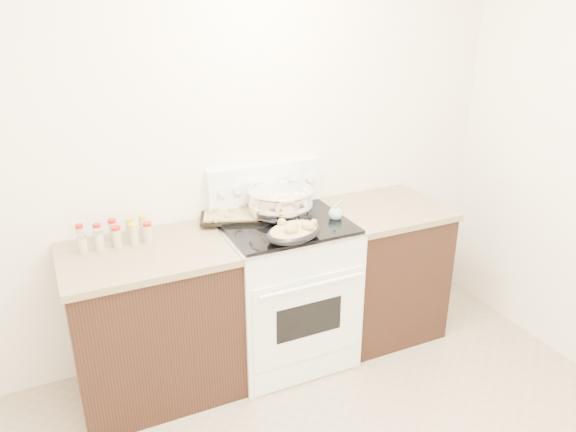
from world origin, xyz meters
TOP-DOWN VIEW (x-y plane):
  - room_shell at (0.00, 0.00)m, footprint 4.10×3.60m
  - counter_left at (-0.48, 1.43)m, footprint 0.93×0.67m
  - counter_right at (1.08, 1.43)m, footprint 0.73×0.67m
  - kitchen_range at (0.35, 1.42)m, footprint 0.78×0.73m
  - mixing_bowl at (0.36, 1.50)m, footprint 0.48×0.48m
  - roasting_pan at (0.29, 1.17)m, footprint 0.42×0.36m
  - baking_sheet at (0.12, 1.62)m, footprint 0.51×0.43m
  - wooden_spoon at (0.36, 1.30)m, footprint 0.11×0.25m
  - blue_ladle at (0.66, 1.34)m, footprint 0.21×0.24m
  - spice_jars at (-0.61, 1.58)m, footprint 0.40×0.15m

SIDE VIEW (x-z plane):
  - counter_left at x=-0.48m, z-range 0.00..0.92m
  - counter_right at x=1.08m, z-range 0.00..0.92m
  - kitchen_range at x=0.35m, z-range -0.12..1.10m
  - wooden_spoon at x=0.36m, z-range 0.93..0.98m
  - baking_sheet at x=0.12m, z-range 0.93..0.99m
  - blue_ladle at x=0.66m, z-range 0.93..1.03m
  - spice_jars at x=-0.61m, z-range 0.92..1.05m
  - roasting_pan at x=0.29m, z-range 0.93..1.05m
  - mixing_bowl at x=0.36m, z-range 0.92..1.15m
  - room_shell at x=0.00m, z-range 0.33..3.08m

